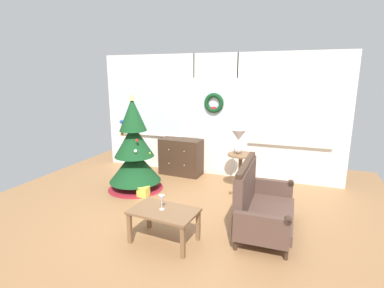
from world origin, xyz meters
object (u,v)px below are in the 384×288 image
Objects in this scene: dresser_cabinet at (181,157)px; wine_glass at (162,199)px; table_lamp at (238,138)px; christmas_tree at (134,154)px; settee_sofa at (259,204)px; gift_box at (143,192)px; side_table at (240,165)px; coffee_table at (164,215)px.

wine_glass is (0.79, -2.56, 0.19)m from dresser_cabinet.
table_lamp is (1.33, -0.48, 0.61)m from dresser_cabinet.
christmas_tree reaches higher than wine_glass.
settee_sofa is 1.59m from table_lamp.
christmas_tree reaches higher than gift_box.
dresser_cabinet is 4.99× the size of gift_box.
christmas_tree is at bearing -163.39° from side_table.
settee_sofa is at bearing -43.69° from dresser_cabinet.
dresser_cabinet is at bearing 136.31° from settee_sofa.
side_table is 3.65× the size of wine_glass.
gift_box is (-0.16, -1.38, -0.30)m from dresser_cabinet.
wine_glass reaches higher than gift_box.
side_table is at bearing 73.55° from wine_glass.
settee_sofa is 7.40× the size of gift_box.
settee_sofa reaches higher than side_table.
coffee_table is 1.57m from gift_box.
table_lamp reaches higher than settee_sofa.
dresser_cabinet is at bearing 107.07° from wine_glass.
christmas_tree is at bearing 131.33° from coffee_table.
table_lamp is 2.24m from coffee_table.
side_table is 0.50m from table_lamp.
settee_sofa is at bearing -66.68° from table_lamp.
settee_sofa is at bearing -17.16° from christmas_tree.
table_lamp reaches higher than dresser_cabinet.
table_lamp is (-0.58, 1.34, 0.62)m from settee_sofa.
side_table is at bearing 29.00° from gift_box.
table_lamp reaches higher than coffee_table.
coffee_table is at bearing -48.67° from christmas_tree.
wine_glass is (1.28, -1.48, -0.10)m from christmas_tree.
table_lamp is at bearing 18.27° from christmas_tree.
table_lamp is 2.26× the size of wine_glass.
gift_box is at bearing 129.36° from coffee_table.
side_table is at bearing 16.61° from christmas_tree.
table_lamp reaches higher than side_table.
gift_box is at bearing -151.00° from side_table.
christmas_tree reaches higher than coffee_table.
gift_box is (-2.07, 0.44, -0.28)m from settee_sofa.
dresser_cabinet is at bearing 159.46° from side_table.
settee_sofa is 1.55× the size of coffee_table.
dresser_cabinet is at bearing 65.52° from christmas_tree.
christmas_tree is 1.96m from wine_glass.
christmas_tree reaches higher than side_table.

